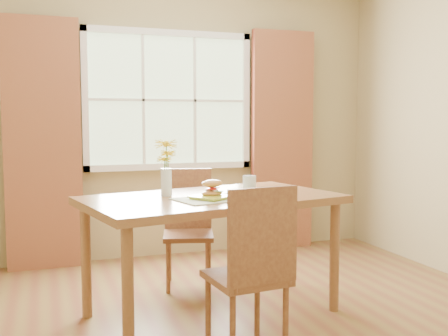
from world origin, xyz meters
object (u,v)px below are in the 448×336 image
at_px(dining_table, 212,208).
at_px(water_glass, 249,186).
at_px(chair_far, 188,222).
at_px(croissant_sandwich, 212,188).
at_px(flower_vase, 166,162).
at_px(chair_near, 253,264).

relative_size(dining_table, water_glass, 13.62).
bearing_deg(chair_far, croissant_sandwich, -79.18).
xyz_separation_m(chair_far, water_glass, (0.23, -0.75, 0.37)).
xyz_separation_m(water_glass, flower_vase, (-0.53, 0.16, 0.16)).
bearing_deg(dining_table, water_glass, -24.39).
bearing_deg(chair_near, dining_table, 84.62).
bearing_deg(flower_vase, croissant_sandwich, -41.75).
distance_m(chair_near, water_glass, 0.77).
height_order(dining_table, croissant_sandwich, croissant_sandwich).
relative_size(water_glass, flower_vase, 0.35).
height_order(chair_far, croissant_sandwich, croissant_sandwich).
bearing_deg(dining_table, flower_vase, 147.46).
distance_m(dining_table, flower_vase, 0.44).
height_order(chair_near, water_glass, chair_near).
relative_size(dining_table, chair_far, 1.98).
distance_m(dining_table, water_glass, 0.29).
height_order(water_glass, flower_vase, flower_vase).
xyz_separation_m(croissant_sandwich, water_glass, (0.28, 0.06, -0.01)).
distance_m(water_glass, flower_vase, 0.58).
bearing_deg(flower_vase, dining_table, -20.39).
xyz_separation_m(dining_table, croissant_sandwich, (-0.04, -0.12, 0.15)).
relative_size(chair_near, chair_far, 1.05).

